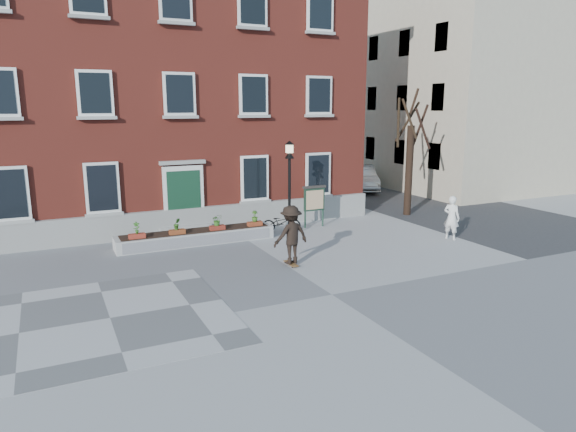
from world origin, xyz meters
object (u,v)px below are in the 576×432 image
bicycle (281,222)px  bystander (452,218)px  notice_board (314,199)px  skateboarder (291,235)px  parked_car (361,178)px  lamp_post (289,174)px

bicycle → bystander: 7.03m
bicycle → notice_board: size_ratio=0.90×
notice_board → skateboarder: (-3.39, -4.62, -0.19)m
bicycle → skateboarder: size_ratio=0.81×
bicycle → skateboarder: bearing=179.1°
parked_car → notice_board: (-7.54, -7.71, 0.47)m
bicycle → skateboarder: 4.68m
parked_car → lamp_post: lamp_post is taller
bystander → lamp_post: lamp_post is taller
parked_car → notice_board: notice_board is taller
lamp_post → notice_board: lamp_post is taller
bystander → notice_board: notice_board is taller
bicycle → bystander: bystander is taller
bystander → skateboarder: (-7.39, -0.32, 0.17)m
bicycle → notice_board: 1.95m
lamp_post → notice_board: 2.04m
bicycle → lamp_post: bearing=-118.4°
bicycle → lamp_post: lamp_post is taller
bicycle → notice_board: bearing=-61.1°
bystander → lamp_post: bearing=32.4°
bicycle → bystander: (5.75, -4.02, 0.46)m
skateboarder → notice_board: bearing=53.8°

